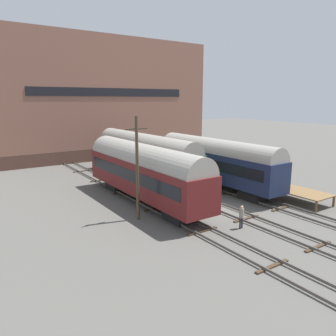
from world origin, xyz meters
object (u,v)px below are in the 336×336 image
Objects in this scene: train_car_navy at (215,160)px; utility_pole at (137,167)px; train_car_maroon at (144,170)px; bench at (275,180)px; person_worker at (241,215)px; train_car_green at (144,153)px.

utility_pole is (-11.38, -3.82, 1.19)m from train_car_navy.
bench is (11.65, -5.17, -1.47)m from train_car_maroon.
person_worker is at bearing -122.55° from train_car_navy.
train_car_green is 13.10m from utility_pole.
train_car_green is 2.35× the size of utility_pole.
train_car_green reaches higher than person_worker.
bench reaches higher than person_worker.
train_car_maroon is at bearing -120.27° from train_car_green.
train_car_navy is 11.60m from person_worker.
train_car_navy is 8.48m from train_car_green.
utility_pole is at bearing -126.06° from train_car_maroon.
utility_pole reaches higher than person_worker.
utility_pole is (-6.95, -11.05, 1.08)m from train_car_green.
train_car_maroon is (-8.86, -0.36, 0.06)m from train_car_navy.
train_car_navy is 6.36m from bench.
train_car_green is (-4.43, 7.23, 0.11)m from train_car_navy.
person_worker is 0.22× the size of utility_pole.
person_worker is 8.42m from utility_pole.
train_car_maroon is at bearing 156.05° from bench.
person_worker is at bearing -48.11° from utility_pole.
train_car_maroon is 2.10× the size of utility_pole.
person_worker is (-1.73, -16.87, -2.03)m from train_car_green.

